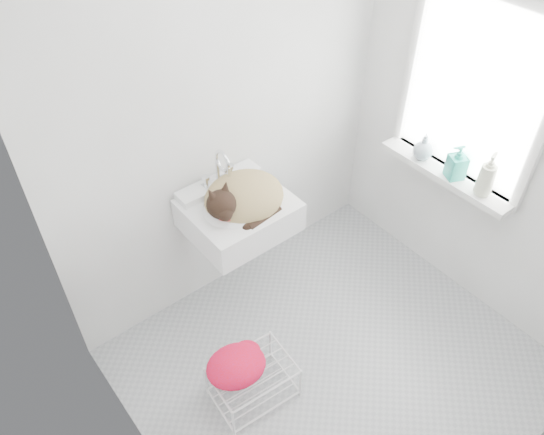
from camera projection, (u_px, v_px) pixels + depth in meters
floor at (334, 366)px, 3.19m from camera, size 2.20×2.00×0.02m
back_wall at (226, 113)px, 2.92m from camera, size 2.20×0.02×2.50m
right_wall at (503, 123)px, 2.85m from camera, size 0.02×2.00×2.50m
left_wall at (129, 341)px, 1.84m from camera, size 0.02×2.00×2.50m
window_glass at (475, 92)px, 2.89m from camera, size 0.01×0.80×1.00m
window_frame at (473, 93)px, 2.89m from camera, size 0.04×0.90×1.10m
windowsill at (445, 174)px, 3.21m from camera, size 0.16×0.88×0.04m
sink at (238, 202)px, 2.99m from camera, size 0.57×0.50×0.23m
faucet at (218, 167)px, 3.00m from camera, size 0.21×0.15×0.21m
cat at (241, 198)px, 2.95m from camera, size 0.50×0.43×0.30m
wire_rack at (253, 380)px, 2.95m from camera, size 0.45×0.34×0.26m
towel at (236, 370)px, 2.85m from camera, size 0.37×0.30×0.13m
bottle_a at (481, 193)px, 3.05m from camera, size 0.10×0.10×0.22m
bottle_b at (453, 177)px, 3.16m from camera, size 0.13×0.13×0.22m
bottle_c at (421, 158)px, 3.30m from camera, size 0.17×0.17×0.16m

